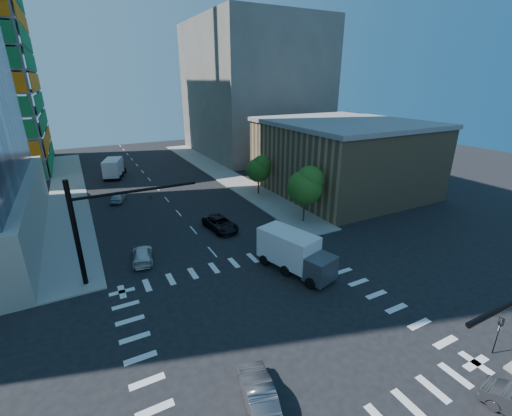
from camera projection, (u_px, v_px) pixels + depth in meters
ground at (274, 322)px, 24.32m from camera, size 160.00×160.00×0.00m
road_markings at (274, 322)px, 24.32m from camera, size 20.00×20.00×0.01m
sidewalk_ne at (221, 173)px, 62.83m from camera, size 5.00×60.00×0.15m
sidewalk_nw at (68, 193)px, 51.86m from camera, size 5.00×60.00×0.15m
commercial_building at (342, 156)px, 51.59m from camera, size 20.50×22.50×10.60m
bg_building_ne at (253, 90)px, 76.68m from camera, size 24.00×30.00×28.00m
signal_mast_nw at (95, 221)px, 27.49m from camera, size 10.20×0.40×9.00m
tree_south at (307, 185)px, 39.70m from camera, size 4.16×4.16×6.82m
tree_north at (260, 168)px, 49.99m from camera, size 3.54×3.52×5.78m
no_parking_sign at (497, 336)px, 21.09m from camera, size 0.30×0.06×2.20m
car_nb_far at (220, 224)px, 39.09m from camera, size 3.05×5.57×1.48m
car_sb_near at (143, 255)px, 32.33m from camera, size 2.51×4.60×1.26m
car_sb_mid at (119, 196)px, 48.32m from camera, size 3.10×4.56×1.44m
car_sb_cross at (258, 392)px, 18.04m from camera, size 2.48×4.56×1.43m
box_truck_near at (297, 256)px, 30.21m from camera, size 4.55×7.17×3.49m
box_truck_far at (115, 169)px, 60.15m from camera, size 4.52×6.89×3.34m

